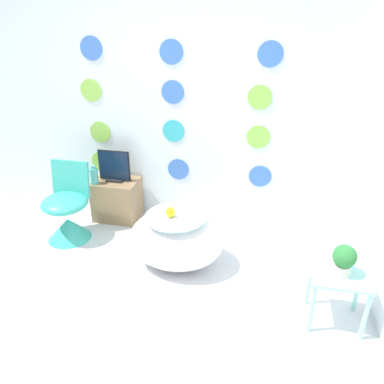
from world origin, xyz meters
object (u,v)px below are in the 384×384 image
at_px(chair, 67,215).
at_px(potted_plant_left, 344,259).
at_px(bathtub, 176,239).
at_px(vase, 94,176).
at_px(tv, 114,167).

height_order(chair, potted_plant_left, chair).
bearing_deg(chair, bathtub, -9.59).
bearing_deg(potted_plant_left, bathtub, 161.49).
distance_m(chair, vase, 0.49).
bearing_deg(potted_plant_left, tv, 152.31).
relative_size(chair, potted_plant_left, 3.34).
bearing_deg(chair, vase, 69.11).
bearing_deg(tv, bathtub, -39.29).
height_order(tv, vase, tv).
height_order(vase, potted_plant_left, potted_plant_left).
bearing_deg(bathtub, vase, 150.93).
height_order(bathtub, tv, tv).
xyz_separation_m(bathtub, chair, (-1.17, 0.20, 0.00)).
bearing_deg(vase, tv, 33.43).
xyz_separation_m(bathtub, tv, (-0.84, 0.69, 0.34)).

